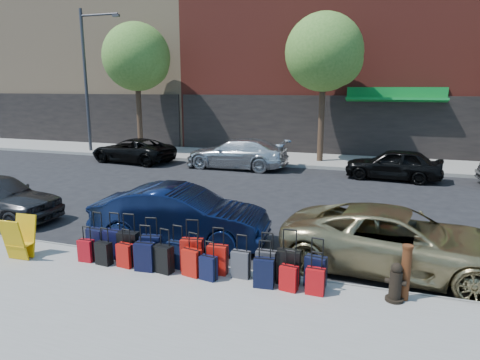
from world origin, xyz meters
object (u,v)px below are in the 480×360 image
(streetlight, at_px, (88,73))
(display_rack, at_px, (19,238))
(car_far_1, at_px, (237,153))
(car_far_2, at_px, (393,164))
(fire_hydrant, at_px, (395,283))
(bollard, at_px, (406,272))
(suitcase_front_5, at_px, (192,255))
(car_far_0, at_px, (133,150))
(car_near_2, at_px, (398,241))
(tree_center, at_px, (327,54))
(tree_left, at_px, (139,59))
(car_near_1, at_px, (181,216))

(streetlight, relative_size, display_rack, 8.52)
(car_far_1, xyz_separation_m, car_far_2, (7.14, -0.36, -0.05))
(fire_hydrant, bearing_deg, bollard, 42.57)
(suitcase_front_5, height_order, car_far_0, car_far_0)
(car_far_0, bearing_deg, display_rack, 28.92)
(streetlight, bearing_deg, car_far_0, -26.62)
(bollard, relative_size, display_rack, 1.09)
(suitcase_front_5, height_order, car_near_2, car_near_2)
(tree_center, bearing_deg, car_far_0, -164.16)
(suitcase_front_5, bearing_deg, bollard, -9.26)
(tree_left, height_order, bollard, tree_left)
(bollard, bearing_deg, car_near_2, 93.01)
(fire_hydrant, xyz_separation_m, car_far_0, (-12.72, 11.70, 0.15))
(suitcase_front_5, distance_m, bollard, 4.13)
(car_far_2, bearing_deg, car_far_0, -85.72)
(streetlight, bearing_deg, car_far_1, -10.97)
(car_far_0, xyz_separation_m, car_far_1, (5.70, 0.11, 0.10))
(tree_center, xyz_separation_m, bollard, (3.41, -14.28, -4.74))
(car_near_1, distance_m, car_near_2, 5.13)
(suitcase_front_5, bearing_deg, car_far_2, 60.28)
(suitcase_front_5, distance_m, car_far_0, 14.57)
(tree_left, height_order, car_near_1, tree_left)
(display_rack, xyz_separation_m, car_far_1, (0.80, 12.40, 0.11))
(streetlight, bearing_deg, fire_hydrant, -39.35)
(tree_left, xyz_separation_m, car_far_1, (6.72, -2.57, -4.69))
(fire_hydrant, bearing_deg, display_rack, -167.74)
(display_rack, distance_m, car_near_2, 8.23)
(fire_hydrant, relative_size, car_far_1, 0.14)
(car_near_1, height_order, car_near_2, car_near_1)
(car_near_1, relative_size, car_far_0, 0.97)
(car_near_1, bearing_deg, display_rack, 124.51)
(streetlight, xyz_separation_m, fire_hydrant, (16.69, -13.69, -4.18))
(tree_center, distance_m, streetlight, 13.48)
(fire_hydrant, relative_size, car_far_0, 0.16)
(tree_center, distance_m, car_far_1, 6.55)
(tree_left, bearing_deg, tree_center, 0.00)
(car_far_2, bearing_deg, car_near_2, 5.17)
(car_near_1, distance_m, car_far_0, 12.55)
(display_rack, relative_size, car_far_0, 0.21)
(tree_center, bearing_deg, car_far_2, -41.14)
(car_far_0, xyz_separation_m, car_far_2, (12.83, -0.25, 0.05))
(fire_hydrant, relative_size, car_near_1, 0.16)
(display_rack, distance_m, car_far_0, 13.22)
(car_near_1, xyz_separation_m, car_near_2, (5.13, -0.06, -0.04))
(car_near_2, bearing_deg, car_far_2, 5.72)
(tree_left, xyz_separation_m, car_far_0, (1.03, -2.69, -4.79))
(tree_center, xyz_separation_m, suitcase_front_5, (-0.71, -14.33, -4.92))
(tree_left, xyz_separation_m, car_far_2, (13.86, -2.94, -4.74))
(streetlight, distance_m, car_far_2, 17.41)
(car_far_0, bearing_deg, bollard, 55.23)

